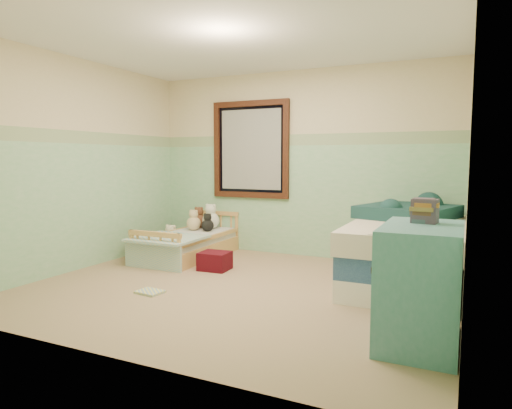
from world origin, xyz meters
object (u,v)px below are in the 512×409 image
at_px(plush_floor_cream, 171,242).
at_px(twin_bed_frame, 407,272).
at_px(plush_floor_tan, 135,250).
at_px(floor_book, 150,292).
at_px(toddler_bed_frame, 189,250).
at_px(dresser, 420,285).
at_px(red_pillow, 215,261).

xyz_separation_m(plush_floor_cream, twin_bed_frame, (3.31, -0.32, -0.02)).
xyz_separation_m(plush_floor_tan, twin_bed_frame, (3.36, 0.39, -0.02)).
height_order(plush_floor_cream, twin_bed_frame, plush_floor_cream).
height_order(twin_bed_frame, floor_book, twin_bed_frame).
height_order(toddler_bed_frame, plush_floor_cream, plush_floor_cream).
distance_m(toddler_bed_frame, twin_bed_frame, 2.83).
height_order(toddler_bed_frame, twin_bed_frame, twin_bed_frame).
height_order(plush_floor_tan, dresser, dresser).
bearing_deg(plush_floor_tan, floor_book, -44.96).
relative_size(twin_bed_frame, red_pillow, 6.16).
bearing_deg(toddler_bed_frame, red_pillow, -34.82).
bearing_deg(toddler_bed_frame, dresser, -28.92).
bearing_deg(red_pillow, floor_book, -95.26).
bearing_deg(floor_book, plush_floor_cream, 125.80).
bearing_deg(plush_floor_cream, red_pillow, -32.09).
bearing_deg(red_pillow, dresser, -27.11).
bearing_deg(plush_floor_cream, toddler_bed_frame, -27.84).
bearing_deg(floor_book, toddler_bed_frame, 116.04).
bearing_deg(red_pillow, twin_bed_frame, 10.80).
height_order(plush_floor_cream, dresser, dresser).
bearing_deg(dresser, plush_floor_cream, 151.22).
xyz_separation_m(plush_floor_tan, dresser, (3.64, -1.26, 0.30)).
bearing_deg(red_pillow, plush_floor_cream, 147.91).
height_order(toddler_bed_frame, plush_floor_tan, plush_floor_tan).
bearing_deg(toddler_bed_frame, plush_floor_tan, -139.18).
bearing_deg(dresser, floor_book, 176.68).
height_order(plush_floor_cream, floor_book, plush_floor_cream).
height_order(plush_floor_tan, red_pillow, plush_floor_tan).
height_order(red_pillow, floor_book, red_pillow).
xyz_separation_m(toddler_bed_frame, plush_floor_cream, (-0.47, 0.25, 0.03)).
distance_m(plush_floor_tan, floor_book, 1.58).
relative_size(toddler_bed_frame, plush_floor_tan, 5.79).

